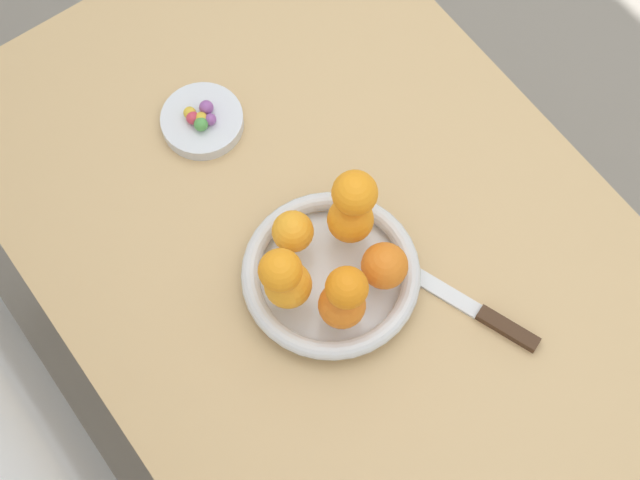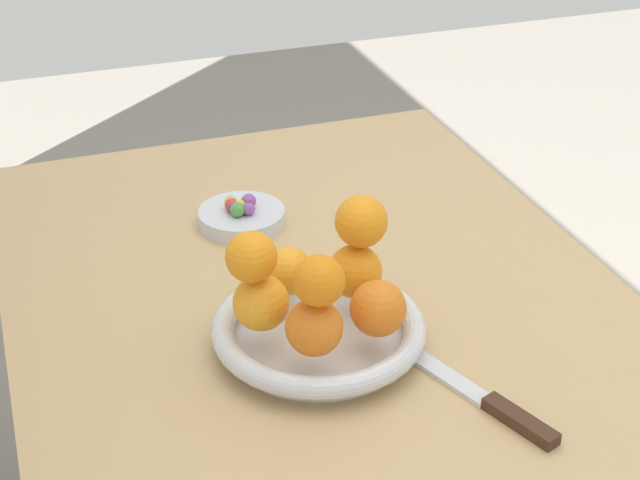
{
  "view_description": "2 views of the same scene",
  "coord_description": "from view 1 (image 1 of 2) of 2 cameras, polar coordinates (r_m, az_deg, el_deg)",
  "views": [
    {
      "loc": [
        -0.46,
        0.34,
        2.01
      ],
      "look_at": [
        -0.04,
        0.03,
        0.83
      ],
      "focal_mm": 55.0,
      "sensor_mm": 36.0,
      "label": 1
    },
    {
      "loc": [
        -0.94,
        0.34,
        1.41
      ],
      "look_at": [
        -0.04,
        0.02,
        0.86
      ],
      "focal_mm": 55.0,
      "sensor_mm": 36.0,
      "label": 2
    }
  ],
  "objects": [
    {
      "name": "orange_5",
      "position": [
        1.22,
        -2.32,
        -1.78
      ],
      "size": [
        0.06,
        0.06,
        0.06
      ],
      "primitive_type": "sphere",
      "color": "orange",
      "rests_on": "orange_3"
    },
    {
      "name": "candy_ball_0",
      "position": [
        1.45,
        -6.93,
        7.03
      ],
      "size": [
        0.02,
        0.02,
        0.02
      ],
      "primitive_type": "sphere",
      "color": "gold",
      "rests_on": "candy_dish"
    },
    {
      "name": "dining_table",
      "position": [
        1.47,
        0.19,
        -0.93
      ],
      "size": [
        1.1,
        0.76,
        0.74
      ],
      "color": "tan",
      "rests_on": "ground_plane"
    },
    {
      "name": "candy_ball_2",
      "position": [
        1.45,
        -6.4,
        6.99
      ],
      "size": [
        0.02,
        0.02,
        0.02
      ],
      "primitive_type": "sphere",
      "color": "#8C4C99",
      "rests_on": "candy_dish"
    },
    {
      "name": "orange_4",
      "position": [
        1.27,
        1.29,
        -3.8
      ],
      "size": [
        0.06,
        0.06,
        0.06
      ],
      "primitive_type": "sphere",
      "color": "orange",
      "rests_on": "fruit_bowl"
    },
    {
      "name": "fruit_bowl",
      "position": [
        1.34,
        0.63,
        -2.05
      ],
      "size": [
        0.25,
        0.25,
        0.04
      ],
      "color": "silver",
      "rests_on": "dining_table"
    },
    {
      "name": "orange_1",
      "position": [
        1.32,
        1.78,
        1.2
      ],
      "size": [
        0.06,
        0.06,
        0.06
      ],
      "primitive_type": "sphere",
      "color": "orange",
      "rests_on": "fruit_bowl"
    },
    {
      "name": "ground_plane",
      "position": [
        2.09,
        0.14,
        -7.87
      ],
      "size": [
        6.0,
        6.0,
        0.0
      ],
      "primitive_type": "plane",
      "color": "gray"
    },
    {
      "name": "orange_6",
      "position": [
        1.22,
        1.57,
        -2.79
      ],
      "size": [
        0.06,
        0.06,
        0.06
      ],
      "primitive_type": "sphere",
      "color": "orange",
      "rests_on": "orange_4"
    },
    {
      "name": "orange_2",
      "position": [
        1.32,
        -1.69,
        0.62
      ],
      "size": [
        0.06,
        0.06,
        0.06
      ],
      "primitive_type": "sphere",
      "color": "orange",
      "rests_on": "fruit_bowl"
    },
    {
      "name": "candy_ball_3",
      "position": [
        1.46,
        -6.63,
        7.67
      ],
      "size": [
        0.02,
        0.02,
        0.02
      ],
      "primitive_type": "sphere",
      "color": "#8C4C99",
      "rests_on": "candy_dish"
    },
    {
      "name": "orange_7",
      "position": [
        1.27,
        2.03,
        2.75
      ],
      "size": [
        0.06,
        0.06,
        0.06
      ],
      "primitive_type": "sphere",
      "color": "orange",
      "rests_on": "orange_1"
    },
    {
      "name": "candy_ball_4",
      "position": [
        1.45,
        -7.41,
        7.06
      ],
      "size": [
        0.02,
        0.02,
        0.02
      ],
      "primitive_type": "sphere",
      "color": "#C6384C",
      "rests_on": "candy_dish"
    },
    {
      "name": "knife",
      "position": [
        1.36,
        8.63,
        -3.8
      ],
      "size": [
        0.25,
        0.11,
        0.01
      ],
      "color": "#3F2819",
      "rests_on": "dining_table"
    },
    {
      "name": "candy_ball_5",
      "position": [
        1.44,
        -6.94,
        6.7
      ],
      "size": [
        0.02,
        0.02,
        0.02
      ],
      "primitive_type": "sphere",
      "color": "#4C9947",
      "rests_on": "candy_dish"
    },
    {
      "name": "orange_0",
      "position": [
        1.29,
        3.78,
        -1.5
      ],
      "size": [
        0.06,
        0.06,
        0.06
      ],
      "primitive_type": "sphere",
      "color": "orange",
      "rests_on": "fruit_bowl"
    },
    {
      "name": "candy_ball_1",
      "position": [
        1.46,
        -7.59,
        7.34
      ],
      "size": [
        0.02,
        0.02,
        0.02
      ],
      "primitive_type": "sphere",
      "color": "gold",
      "rests_on": "candy_dish"
    },
    {
      "name": "candy_dish",
      "position": [
        1.47,
        -6.86,
        6.88
      ],
      "size": [
        0.12,
        0.12,
        0.02
      ],
      "primitive_type": "cylinder",
      "color": "silver",
      "rests_on": "dining_table"
    },
    {
      "name": "orange_3",
      "position": [
        1.28,
        -1.87,
        -2.61
      ],
      "size": [
        0.06,
        0.06,
        0.06
      ],
      "primitive_type": "sphere",
      "color": "orange",
      "rests_on": "fruit_bowl"
    }
  ]
}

